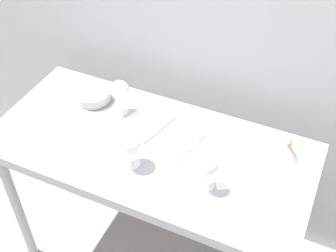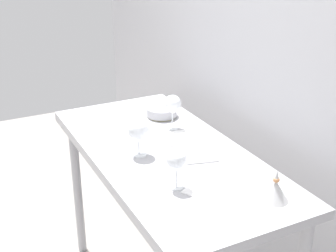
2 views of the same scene
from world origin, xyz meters
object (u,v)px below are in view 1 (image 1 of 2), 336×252
wine_glass_near_right (208,166)px  tasting_sheet_upper (232,166)px  tasting_bowl (93,95)px  decanter_funnel (288,151)px  wine_glass_near_center (130,143)px  open_notebook (160,131)px  wine_glass_far_left (120,91)px

wine_glass_near_right → tasting_sheet_upper: bearing=67.7°
tasting_bowl → decanter_funnel: decanter_funnel is taller
wine_glass_near_center → tasting_bowl: size_ratio=1.04×
open_notebook → wine_glass_near_right: bearing=-20.1°
wine_glass_near_center → tasting_sheet_upper: wine_glass_near_center is taller
tasting_sheet_upper → decanter_funnel: bearing=7.7°
wine_glass_near_center → open_notebook: (0.03, 0.22, -0.11)m
wine_glass_far_left → tasting_bowl: bearing=172.7°
wine_glass_near_center → decanter_funnel: 0.65m
open_notebook → tasting_bowl: 0.39m
tasting_sheet_upper → open_notebook: bearing=140.9°
wine_glass_far_left → tasting_sheet_upper: wine_glass_far_left is taller
wine_glass_near_right → tasting_bowl: bearing=158.1°
wine_glass_near_center → tasting_bowl: (-0.36, 0.29, -0.09)m
wine_glass_near_center → open_notebook: wine_glass_near_center is taller
wine_glass_far_left → tasting_sheet_upper: size_ratio=0.72×
decanter_funnel → tasting_bowl: bearing=-179.6°
tasting_bowl → decanter_funnel: size_ratio=1.32×
open_notebook → tasting_sheet_upper: 0.36m
tasting_sheet_upper → tasting_bowl: (-0.74, 0.13, 0.03)m
open_notebook → decanter_funnel: decanter_funnel is taller
wine_glass_near_center → open_notebook: bearing=83.4°
wine_glass_far_left → tasting_bowl: size_ratio=1.05×
wine_glass_near_right → wine_glass_near_center: wine_glass_near_center is taller
tasting_sheet_upper → wine_glass_far_left: bearing=140.0°
wine_glass_far_left → tasting_bowl: (-0.16, 0.02, -0.09)m
wine_glass_near_right → tasting_bowl: 0.74m
wine_glass_near_right → wine_glass_far_left: wine_glass_far_left is taller
wine_glass_near_center → decanter_funnel: (0.57, 0.30, -0.08)m
decanter_funnel → tasting_sheet_upper: bearing=-143.4°
decanter_funnel → wine_glass_near_right: bearing=-131.3°
open_notebook → decanter_funnel: bearing=22.4°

